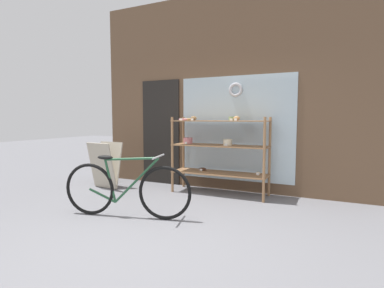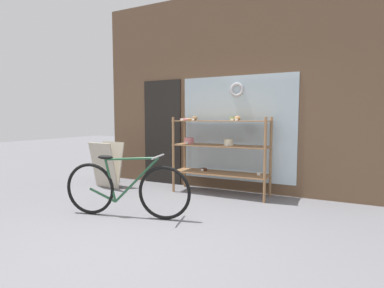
% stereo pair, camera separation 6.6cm
% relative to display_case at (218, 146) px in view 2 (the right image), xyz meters
% --- Properties ---
extents(ground_plane, '(30.00, 30.00, 0.00)m').
position_rel_display_case_xyz_m(ground_plane, '(0.02, -2.23, -0.85)').
color(ground_plane, slate).
extents(storefront_facade, '(5.28, 0.13, 3.63)m').
position_rel_display_case_xyz_m(storefront_facade, '(-0.01, 0.38, 0.92)').
color(storefront_facade, brown).
rests_on(storefront_facade, ground_plane).
extents(display_case, '(1.69, 0.50, 1.38)m').
position_rel_display_case_xyz_m(display_case, '(0.00, 0.00, 0.00)').
color(display_case, '#8E6642').
rests_on(display_case, ground_plane).
extents(bicycle, '(1.76, 0.57, 0.85)m').
position_rel_display_case_xyz_m(bicycle, '(-0.68, -1.72, -0.47)').
color(bicycle, black).
rests_on(bicycle, ground_plane).
extents(sandwich_board, '(0.61, 0.43, 0.87)m').
position_rel_display_case_xyz_m(sandwich_board, '(-2.09, -0.51, -0.40)').
color(sandwich_board, '#B2A893').
rests_on(sandwich_board, ground_plane).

